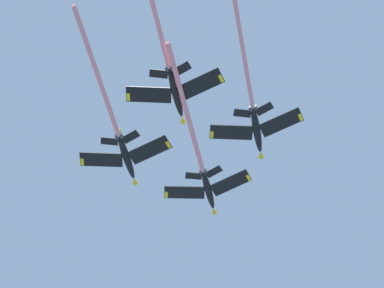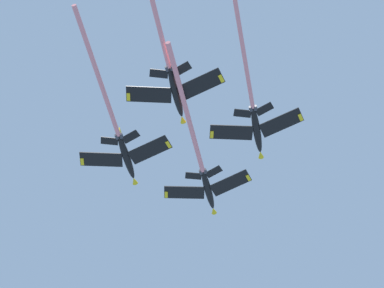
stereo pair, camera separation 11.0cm
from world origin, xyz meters
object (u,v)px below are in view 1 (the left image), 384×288
Objects in this scene: jet_left_wing at (117,131)px; jet_right_wing at (252,103)px; jet_slot at (169,68)px; jet_lead at (200,160)px.

jet_right_wing is (21.91, 17.71, 0.58)m from jet_left_wing.
jet_left_wing is 18.05m from jet_slot.
jet_left_wing is at bearing 178.86° from jet_slot.
jet_lead is 1.07× the size of jet_left_wing.
jet_lead is 1.19× the size of jet_slot.
jet_lead is 1.02× the size of jet_right_wing.
jet_left_wing is at bearing -104.71° from jet_lead.
jet_right_wing is at bearing 77.25° from jet_slot.
jet_left_wing is 0.95× the size of jet_right_wing.
jet_left_wing is 28.18m from jet_right_wing.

